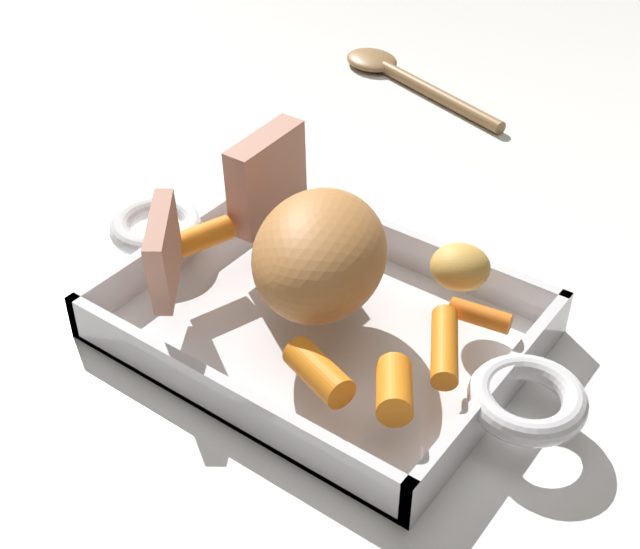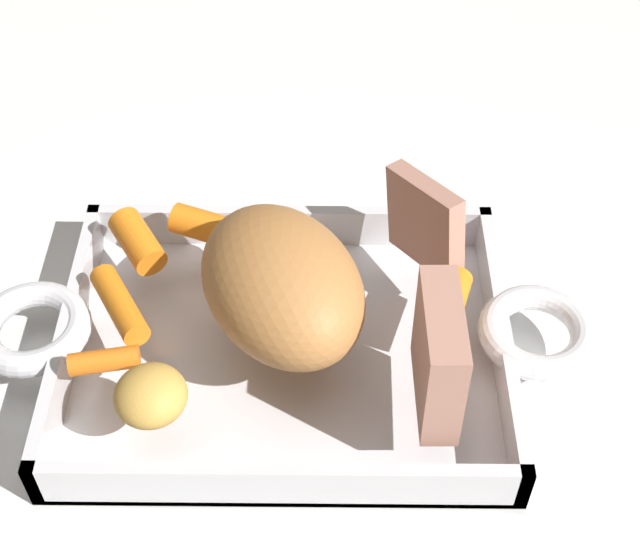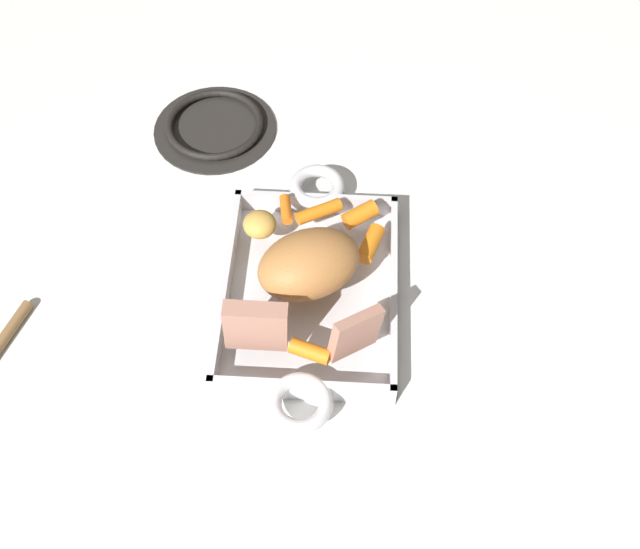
{
  "view_description": "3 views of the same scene",
  "coord_description": "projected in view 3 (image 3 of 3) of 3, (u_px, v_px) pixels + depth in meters",
  "views": [
    {
      "loc": [
        0.29,
        -0.4,
        0.43
      ],
      "look_at": [
        -0.0,
        0.01,
        0.05
      ],
      "focal_mm": 49.93,
      "sensor_mm": 36.0,
      "label": 1
    },
    {
      "loc": [
        -0.03,
        0.38,
        0.49
      ],
      "look_at": [
        -0.02,
        -0.03,
        0.05
      ],
      "focal_mm": 51.74,
      "sensor_mm": 36.0,
      "label": 2
    },
    {
      "loc": [
        -0.55,
        -0.04,
        0.85
      ],
      "look_at": [
        -0.02,
        -0.01,
        0.08
      ],
      "focal_mm": 44.14,
      "sensor_mm": 36.0,
      "label": 3
    }
  ],
  "objects": [
    {
      "name": "roasting_dish",
      "position": [
        310.0,
        292.0,
        1.0
      ],
      "size": [
        0.4,
        0.22,
        0.04
      ],
      "color": "silver",
      "rests_on": "ground_plane"
    },
    {
      "name": "ground_plane",
      "position": [
        310.0,
        297.0,
        1.01
      ],
      "size": [
        1.9,
        1.9,
        0.0
      ],
      "primitive_type": "plane",
      "color": "white"
    },
    {
      "name": "baby_carrot_center_left",
      "position": [
        310.0,
        351.0,
        0.91
      ],
      "size": [
        0.03,
        0.05,
        0.02
      ],
      "primitive_type": "cylinder",
      "rotation": [
        1.57,
        0.0,
        2.82
      ],
      "color": "orange",
      "rests_on": "roasting_dish"
    },
    {
      "name": "roast_slice_outer",
      "position": [
        256.0,
        326.0,
        0.9
      ],
      "size": [
        0.02,
        0.08,
        0.08
      ],
      "primitive_type": "cube",
      "rotation": [
        -0.03,
        0.0,
        3.15
      ],
      "color": "tan",
      "rests_on": "roasting_dish"
    },
    {
      "name": "baby_carrot_center_right",
      "position": [
        319.0,
        212.0,
        1.03
      ],
      "size": [
        0.05,
        0.06,
        0.02
      ],
      "primitive_type": "cylinder",
      "rotation": [
        1.62,
        0.0,
        0.52
      ],
      "color": "orange",
      "rests_on": "roasting_dish"
    },
    {
      "name": "baby_carrot_southeast",
      "position": [
        371.0,
        244.0,
        1.0
      ],
      "size": [
        0.06,
        0.04,
        0.02
      ],
      "primitive_type": "cylinder",
      "rotation": [
        1.53,
        0.0,
        1.23
      ],
      "color": "orange",
      "rests_on": "roasting_dish"
    },
    {
      "name": "baby_carrot_southwest",
      "position": [
        286.0,
        209.0,
        1.04
      ],
      "size": [
        0.04,
        0.02,
        0.01
      ],
      "primitive_type": "cylinder",
      "rotation": [
        1.58,
        0.0,
        1.74
      ],
      "color": "orange",
      "rests_on": "roasting_dish"
    },
    {
      "name": "potato_golden_small",
      "position": [
        260.0,
        224.0,
        1.01
      ],
      "size": [
        0.06,
        0.06,
        0.03
      ],
      "primitive_type": "ellipsoid",
      "rotation": [
        0.0,
        0.0,
        0.85
      ],
      "color": "gold",
      "rests_on": "roasting_dish"
    },
    {
      "name": "pork_roast",
      "position": [
        307.0,
        265.0,
        0.95
      ],
      "size": [
        0.14,
        0.16,
        0.07
      ],
      "primitive_type": "ellipsoid",
      "rotation": [
        0.0,
        0.0,
        2.05
      ],
      "color": "#B6773E",
      "rests_on": "roasting_dish"
    },
    {
      "name": "roast_slice_thin",
      "position": [
        355.0,
        333.0,
        0.9
      ],
      "size": [
        0.05,
        0.07,
        0.07
      ],
      "primitive_type": "cube",
      "rotation": [
        -0.15,
        0.0,
        3.77
      ],
      "color": "tan",
      "rests_on": "roasting_dish"
    },
    {
      "name": "baby_carrot_long",
      "position": [
        360.0,
        215.0,
        1.03
      ],
      "size": [
        0.04,
        0.05,
        0.03
      ],
      "primitive_type": "cylinder",
      "rotation": [
        1.47,
        0.0,
        0.57
      ],
      "color": "orange",
      "rests_on": "roasting_dish"
    },
    {
      "name": "stove_burner_rear",
      "position": [
        215.0,
        126.0,
        1.18
      ],
      "size": [
        0.18,
        0.18,
        0.02
      ],
      "color": "#282623",
      "rests_on": "ground_plane"
    }
  ]
}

